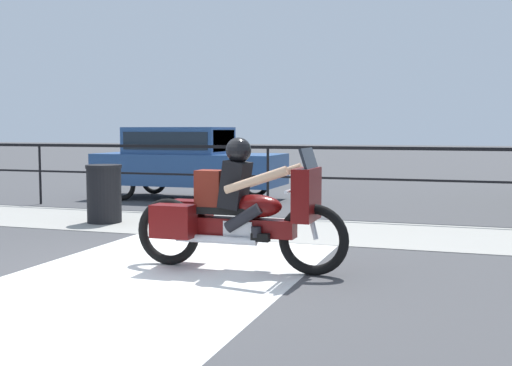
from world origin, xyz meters
name	(u,v)px	position (x,y,z in m)	size (l,w,h in m)	color
ground_plane	(134,270)	(0.00, 0.00, 0.00)	(120.00, 120.00, 0.00)	#424244
sidewalk_band	(237,227)	(0.00, 3.40, 0.01)	(44.00, 2.40, 0.01)	#99968E
crosswalk_band	(155,276)	(0.37, -0.20, 0.00)	(3.10, 6.00, 0.01)	silver
fence_railing	(268,160)	(0.00, 5.10, 1.01)	(36.00, 0.05, 1.29)	black
motorcycle	(237,211)	(1.11, 0.38, 0.68)	(2.54, 0.76, 1.51)	black
parked_car	(186,158)	(-2.59, 7.06, 0.93)	(4.27, 1.68, 1.65)	#284C84
trash_bin	(104,194)	(-2.31, 3.12, 0.50)	(0.61, 0.61, 1.00)	black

